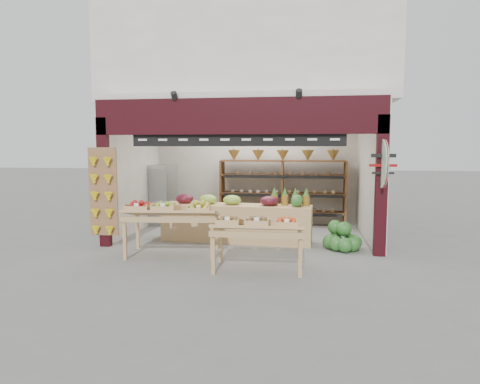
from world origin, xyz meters
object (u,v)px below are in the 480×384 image
display_table_left (167,211)px  cardboard_stack (200,220)px  refrigerator (162,195)px  display_table_right (255,225)px  watermelon_pile (343,239)px  back_shelving (282,180)px  mid_counter (236,221)px

display_table_left → cardboard_stack: bearing=88.7°
refrigerator → display_table_left: 3.26m
display_table_left → refrigerator: bearing=110.2°
refrigerator → cardboard_stack: (1.18, -0.62, -0.53)m
refrigerator → display_table_right: size_ratio=1.03×
refrigerator → display_table_left: (1.13, -3.06, 0.05)m
display_table_left → display_table_right: bearing=-22.8°
display_table_left → watermelon_pile: bearing=14.3°
back_shelving → refrigerator: bearing=-175.2°
display_table_left → watermelon_pile: display_table_left is taller
cardboard_stack → mid_counter: (1.08, -1.16, 0.19)m
refrigerator → display_table_left: refrigerator is taller
back_shelving → refrigerator: (-3.17, -0.27, -0.42)m
display_table_left → watermelon_pile: 3.54m
mid_counter → display_table_left: 1.76m
mid_counter → watermelon_pile: size_ratio=4.20×
display_table_left → display_table_right: size_ratio=1.18×
refrigerator → display_table_right: refrigerator is taller
cardboard_stack → display_table_right: bearing=-61.6°
back_shelving → mid_counter: back_shelving is taller
back_shelving → watermelon_pile: 2.98m
back_shelving → watermelon_pile: back_shelving is taller
cardboard_stack → watermelon_pile: size_ratio=1.30×
refrigerator → watermelon_pile: bearing=-11.9°
refrigerator → watermelon_pile: 5.05m
display_table_left → mid_counter: bearing=48.4°
display_table_right → back_shelving: bearing=86.2°
back_shelving → refrigerator: 3.21m
back_shelving → display_table_left: back_shelving is taller
back_shelving → display_table_right: bearing=-93.8°
watermelon_pile → back_shelving: bearing=118.3°
back_shelving → mid_counter: 2.36m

